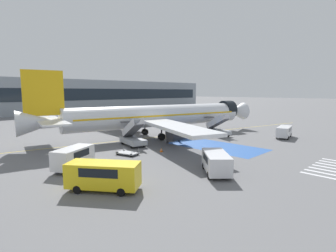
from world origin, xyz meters
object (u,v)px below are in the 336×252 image
object	(u,v)px
service_van_1	(216,161)
traffic_cone_0	(161,150)
fuel_tanker	(50,119)
baggage_cart	(127,153)
service_van_3	(74,157)
boarding_stairs_forward	(217,130)
boarding_stairs_aft	(133,139)
service_van_2	(103,174)
terminal_building	(72,96)
airliner	(157,116)
service_van_0	(284,131)
ground_crew_2	(167,137)
ground_crew_0	(168,135)
ground_crew_1	(179,135)

from	to	relation	value
service_van_1	traffic_cone_0	xyz separation A→B (m)	(2.51, 10.15, -0.96)
fuel_tanker	baggage_cart	world-z (taller)	fuel_tanker
service_van_3	boarding_stairs_forward	bearing A→B (deg)	65.13
boarding_stairs_aft	service_van_2	world-z (taller)	boarding_stairs_aft
boarding_stairs_forward	baggage_cart	xyz separation A→B (m)	(-19.60, -0.44, -0.73)
fuel_tanker	terminal_building	distance (m)	41.98
airliner	service_van_0	xyz separation A→B (m)	(14.52, -15.53, -2.43)
ground_crew_2	terminal_building	bearing A→B (deg)	125.08
boarding_stairs_aft	traffic_cone_0	xyz separation A→B (m)	(0.16, -5.76, -0.76)
ground_crew_0	boarding_stairs_forward	bearing A→B (deg)	-159.50
boarding_stairs_forward	baggage_cart	size ratio (longest dim) A/B	1.90
service_van_2	service_van_3	bearing A→B (deg)	-133.82
boarding_stairs_aft	service_van_0	world-z (taller)	boarding_stairs_aft
ground_crew_0	terminal_building	bearing A→B (deg)	-72.32
service_van_2	service_van_3	xyz separation A→B (m)	(0.86, 6.99, -0.02)
ground_crew_0	ground_crew_2	xyz separation A→B (m)	(-0.83, -0.81, -0.14)
service_van_3	service_van_1	bearing A→B (deg)	11.30
service_van_2	ground_crew_2	xyz separation A→B (m)	(16.67, 9.74, -0.42)
ground_crew_2	ground_crew_0	bearing A→B (deg)	93.57
airliner	boarding_stairs_forward	distance (m)	10.84
boarding_stairs_aft	fuel_tanker	distance (m)	30.38
service_van_0	boarding_stairs_forward	bearing A→B (deg)	-159.04
service_van_1	service_van_3	bearing A→B (deg)	-6.41
boarding_stairs_forward	traffic_cone_0	xyz separation A→B (m)	(-15.55, -2.18, -0.74)
service_van_3	traffic_cone_0	bearing A→B (deg)	58.74
boarding_stairs_aft	ground_crew_2	xyz separation A→B (m)	(4.58, -2.41, -0.09)
traffic_cone_0	baggage_cart	bearing A→B (deg)	156.67
service_van_1	ground_crew_1	xyz separation A→B (m)	(9.25, 13.28, -0.17)
boarding_stairs_aft	ground_crew_0	bearing A→B (deg)	-3.64
service_van_3	baggage_cart	world-z (taller)	service_van_3
boarding_stairs_forward	service_van_0	xyz separation A→B (m)	(6.14, -9.16, 0.16)
ground_crew_0	terminal_building	size ratio (longest dim) A/B	0.01
fuel_tanker	ground_crew_2	distance (m)	33.10
fuel_tanker	terminal_building	xyz separation A→B (m)	(21.82, 35.59, 4.42)
terminal_building	ground_crew_1	bearing A→B (deg)	-102.31
boarding_stairs_aft	ground_crew_2	bearing A→B (deg)	-14.92
service_van_3	airliner	bearing A→B (deg)	84.97
boarding_stairs_forward	boarding_stairs_aft	distance (m)	16.11
ground_crew_0	ground_crew_2	bearing A→B (deg)	75.67
boarding_stairs_aft	ground_crew_1	bearing A→B (deg)	-8.10
fuel_tanker	ground_crew_1	world-z (taller)	fuel_tanker
boarding_stairs_forward	terminal_building	distance (m)	69.99
traffic_cone_0	terminal_building	bearing A→B (deg)	73.16
airliner	service_van_0	distance (m)	21.41
service_van_3	terminal_building	xyz separation A→B (m)	(33.10, 71.11, 4.74)
ground_crew_1	terminal_building	distance (m)	70.38
service_van_1	ground_crew_2	xyz separation A→B (m)	(6.94, 13.50, -0.29)
ground_crew_1	terminal_building	bearing A→B (deg)	-12.76
boarding_stairs_forward	traffic_cone_0	size ratio (longest dim) A/B	11.52
ground_crew_0	traffic_cone_0	xyz separation A→B (m)	(-5.26, -4.16, -0.81)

